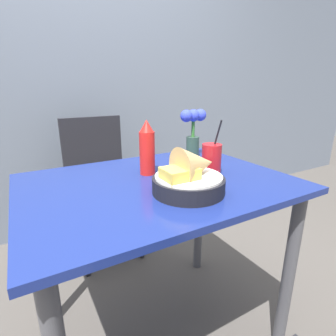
# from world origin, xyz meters

# --- Properties ---
(ground_plane) EXTENTS (12.00, 12.00, 0.00)m
(ground_plane) POSITION_xyz_m (0.00, 0.00, 0.00)
(ground_plane) COLOR #4C4742
(wall_window) EXTENTS (7.00, 0.06, 2.60)m
(wall_window) POSITION_xyz_m (0.00, 1.24, 1.30)
(wall_window) COLOR slate
(wall_window) RESTS_ON ground_plane
(dining_table) EXTENTS (0.99, 0.74, 0.76)m
(dining_table) POSITION_xyz_m (0.00, 0.00, 0.64)
(dining_table) COLOR navy
(dining_table) RESTS_ON ground_plane
(chair_far_window) EXTENTS (0.40, 0.40, 0.92)m
(chair_far_window) POSITION_xyz_m (-0.02, 0.85, 0.53)
(chair_far_window) COLOR black
(chair_far_window) RESTS_ON ground_plane
(food_basket) EXTENTS (0.24, 0.24, 0.16)m
(food_basket) POSITION_xyz_m (0.04, -0.16, 0.82)
(food_basket) COLOR black
(food_basket) RESTS_ON dining_table
(ketchup_bottle) EXTENTS (0.06, 0.06, 0.22)m
(ketchup_bottle) POSITION_xyz_m (-0.00, 0.09, 0.87)
(ketchup_bottle) COLOR red
(ketchup_bottle) RESTS_ON dining_table
(drink_cup) EXTENTS (0.08, 0.08, 0.22)m
(drink_cup) POSITION_xyz_m (0.23, -0.04, 0.82)
(drink_cup) COLOR red
(drink_cup) RESTS_ON dining_table
(flower_vase) EXTENTS (0.14, 0.06, 0.24)m
(flower_vase) POSITION_xyz_m (0.32, 0.23, 0.91)
(flower_vase) COLOR #2D4738
(flower_vase) RESTS_ON dining_table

